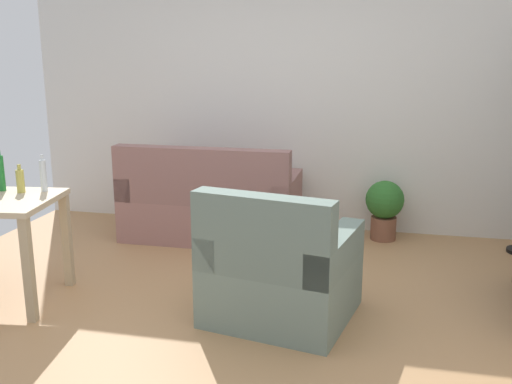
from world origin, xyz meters
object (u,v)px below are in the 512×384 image
(bottle_squat, at_px, (20,181))
(potted_plant, at_px, (384,206))
(couch, at_px, (210,207))
(armchair, at_px, (279,274))
(bottle_green, at_px, (1,173))
(bottle_clear, at_px, (43,175))

(bottle_squat, bearing_deg, potted_plant, 35.23)
(couch, distance_m, bottle_squat, 1.87)
(potted_plant, xyz_separation_m, armchair, (-0.67, -1.88, -0.01))
(couch, bearing_deg, potted_plant, -169.11)
(armchair, xyz_separation_m, bottle_squat, (-1.91, 0.06, 0.53))
(couch, bearing_deg, bottle_squat, 57.62)
(potted_plant, relative_size, bottle_green, 1.90)
(couch, xyz_separation_m, bottle_squat, (-0.96, -1.51, 0.54))
(bottle_clear, bearing_deg, potted_plant, 35.63)
(couch, relative_size, potted_plant, 2.85)
(potted_plant, distance_m, bottle_green, 3.33)
(bottle_green, relative_size, bottle_squat, 1.45)
(potted_plant, height_order, bottle_squat, bottle_squat)
(couch, height_order, bottle_green, bottle_green)
(bottle_green, bearing_deg, bottle_squat, -6.02)
(couch, bearing_deg, bottle_green, 52.99)
(bottle_green, bearing_deg, armchair, -2.06)
(couch, height_order, armchair, same)
(armchair, bearing_deg, couch, -47.44)
(armchair, bearing_deg, bottle_green, 9.17)
(armchair, height_order, bottle_squat, bottle_squat)
(bottle_squat, bearing_deg, armchair, -1.72)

